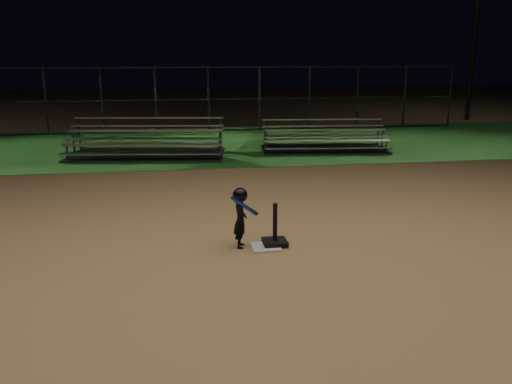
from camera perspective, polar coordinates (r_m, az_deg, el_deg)
The scene contains 9 objects.
ground at distance 8.51m, azimuth 1.04°, elevation -5.93°, with size 80.00×80.00×0.00m, color #A77C4B.
grass_strip at distance 18.14m, azimuth -4.38°, elevation 5.15°, with size 60.00×8.00×0.01m, color #1D571C.
home_plate at distance 8.50m, azimuth 1.04°, elevation -5.86°, with size 0.45×0.45×0.02m, color beige.
batting_tee at distance 8.56m, azimuth 2.03°, elevation -4.80°, with size 0.38×0.38×0.67m.
child_batter at distance 8.36m, azimuth -1.67°, elevation -2.56°, with size 0.48×0.53×0.97m.
bleacher_left at distance 16.20m, azimuth -11.58°, elevation 4.54°, with size 4.78×2.82×1.11m.
bleacher_right at distance 17.00m, azimuth 7.31°, elevation 5.07°, with size 4.02×2.28×0.94m.
backstop_fence at distance 20.96m, azimuth -5.11°, elevation 9.84°, with size 20.08×0.08×2.50m.
light_pole_right at distance 26.49m, azimuth 22.67°, elevation 17.82°, with size 0.90×0.53×8.30m.
Camera 1 is at (-1.37, -7.84, 2.99)m, focal length 37.44 mm.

